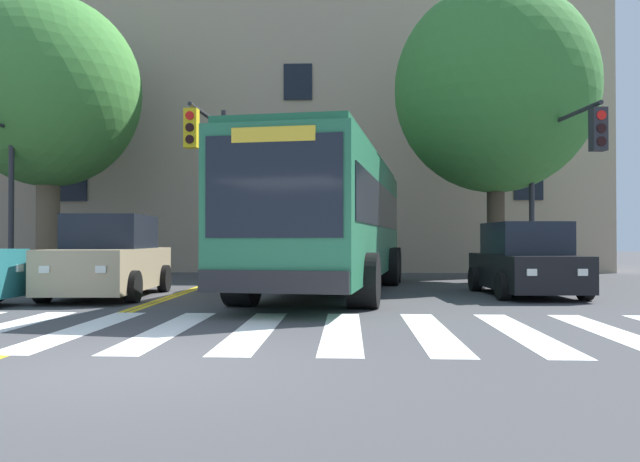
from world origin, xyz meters
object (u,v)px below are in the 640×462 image
(traffic_light_overhead, at_px, (211,162))
(street_tree_curbside_small, at_px, (49,93))
(car_white_behind_bus, at_px, (323,251))
(street_tree_curbside_large, at_px, (495,90))
(traffic_light_near_corner, at_px, (558,163))
(city_bus, at_px, (332,218))
(car_black_far_lane, at_px, (525,262))
(car_tan_near_lane, at_px, (110,260))

(traffic_light_overhead, distance_m, street_tree_curbside_small, 6.98)
(car_white_behind_bus, relative_size, street_tree_curbside_small, 0.40)
(street_tree_curbside_large, bearing_deg, street_tree_curbside_small, 175.39)
(street_tree_curbside_small, bearing_deg, traffic_light_near_corner, -12.61)
(street_tree_curbside_large, bearing_deg, city_bus, -142.86)
(traffic_light_near_corner, relative_size, street_tree_curbside_small, 0.54)
(street_tree_curbside_small, bearing_deg, car_black_far_lane, -21.76)
(city_bus, height_order, car_white_behind_bus, city_bus)
(car_black_far_lane, height_order, traffic_light_overhead, traffic_light_overhead)
(street_tree_curbside_large, xyz_separation_m, street_tree_curbside_small, (-14.27, 1.15, 0.29))
(street_tree_curbside_large, height_order, street_tree_curbside_small, street_tree_curbside_small)
(city_bus, relative_size, car_white_behind_bus, 3.04)
(car_tan_near_lane, height_order, car_black_far_lane, car_tan_near_lane)
(city_bus, bearing_deg, street_tree_curbside_small, 152.70)
(car_black_far_lane, xyz_separation_m, traffic_light_overhead, (-7.94, 2.96, 2.70))
(car_tan_near_lane, height_order, traffic_light_near_corner, traffic_light_near_corner)
(car_black_far_lane, xyz_separation_m, car_white_behind_bus, (-5.00, 10.64, 0.06))
(car_tan_near_lane, bearing_deg, car_black_far_lane, 4.26)
(car_white_behind_bus, bearing_deg, street_tree_curbside_large, -49.23)
(street_tree_curbside_large, bearing_deg, car_white_behind_bus, 130.77)
(traffic_light_overhead, height_order, street_tree_curbside_small, street_tree_curbside_small)
(street_tree_curbside_large, bearing_deg, car_black_far_lane, -95.19)
(car_white_behind_bus, distance_m, street_tree_curbside_large, 9.65)
(car_tan_near_lane, xyz_separation_m, street_tree_curbside_small, (-4.43, 6.24, 5.27))
(city_bus, bearing_deg, car_white_behind_bus, 92.97)
(car_tan_near_lane, bearing_deg, car_white_behind_bus, 68.59)
(traffic_light_near_corner, distance_m, street_tree_curbside_large, 3.55)
(traffic_light_near_corner, height_order, street_tree_curbside_small, street_tree_curbside_small)
(car_black_far_lane, bearing_deg, street_tree_curbside_small, 158.24)
(city_bus, distance_m, car_black_far_lane, 4.65)
(car_tan_near_lane, relative_size, street_tree_curbside_large, 0.49)
(street_tree_curbside_large, bearing_deg, traffic_light_near_corner, -64.70)
(car_white_behind_bus, xyz_separation_m, street_tree_curbside_small, (-8.87, -5.11, 5.27))
(car_tan_near_lane, distance_m, car_white_behind_bus, 12.19)
(car_white_behind_bus, height_order, street_tree_curbside_large, street_tree_curbside_large)
(car_white_behind_bus, relative_size, traffic_light_overhead, 0.71)
(traffic_light_near_corner, relative_size, street_tree_curbside_large, 0.56)
(car_black_far_lane, bearing_deg, city_bus, 171.23)
(city_bus, relative_size, traffic_light_overhead, 2.16)
(car_white_behind_bus, bearing_deg, car_tan_near_lane, -111.41)
(traffic_light_near_corner, bearing_deg, car_tan_near_lane, -165.59)
(traffic_light_overhead, bearing_deg, car_tan_near_lane, -112.28)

